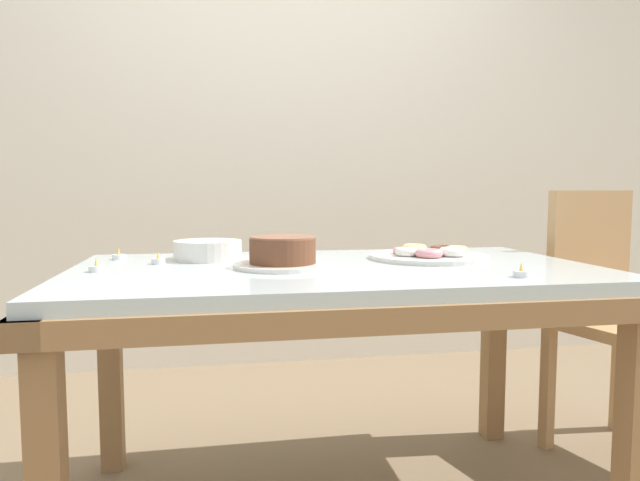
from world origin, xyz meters
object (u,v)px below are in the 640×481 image
(chair, at_px, (615,308))
(tealight_centre, at_px, (521,273))
(tealight_right_edge, at_px, (96,268))
(tealight_near_front, at_px, (158,261))
(cake_chocolate_round, at_px, (283,254))
(plate_stack, at_px, (208,250))
(pastry_platter, at_px, (429,255))
(tealight_left_edge, at_px, (119,256))

(chair, distance_m, tealight_centre, 0.83)
(tealight_right_edge, xyz_separation_m, tealight_centre, (1.06, -0.29, 0.00))
(chair, bearing_deg, tealight_near_front, -178.12)
(cake_chocolate_round, relative_size, plate_stack, 1.33)
(pastry_platter, bearing_deg, tealight_left_edge, 170.55)
(chair, xyz_separation_m, cake_chocolate_round, (-1.21, -0.19, 0.24))
(pastry_platter, height_order, tealight_centre, pastry_platter)
(pastry_platter, xyz_separation_m, tealight_left_edge, (-0.96, 0.16, -0.00))
(plate_stack, distance_m, tealight_centre, 0.93)
(tealight_right_edge, distance_m, tealight_near_front, 0.20)
(tealight_centre, bearing_deg, chair, 36.58)
(tealight_centre, bearing_deg, plate_stack, 146.39)
(tealight_right_edge, xyz_separation_m, tealight_near_front, (0.15, 0.14, 0.00))
(chair, bearing_deg, tealight_left_edge, 177.19)
(pastry_platter, bearing_deg, cake_chocolate_round, -166.62)
(plate_stack, height_order, tealight_left_edge, plate_stack)
(chair, height_order, pastry_platter, chair)
(chair, xyz_separation_m, tealight_left_edge, (-1.69, 0.08, 0.21))
(pastry_platter, bearing_deg, tealight_centre, -78.18)
(plate_stack, distance_m, tealight_right_edge, 0.36)
(pastry_platter, distance_m, tealight_near_front, 0.83)
(pastry_platter, height_order, tealight_right_edge, pastry_platter)
(cake_chocolate_round, xyz_separation_m, tealight_right_edge, (-0.50, 0.00, -0.03))
(plate_stack, bearing_deg, chair, -1.28)
(tealight_right_edge, bearing_deg, chair, 6.29)
(tealight_left_edge, distance_m, tealight_centre, 1.19)
(cake_chocolate_round, height_order, plate_stack, cake_chocolate_round)
(pastry_platter, height_order, tealight_left_edge, pastry_platter)
(cake_chocolate_round, height_order, tealight_left_edge, cake_chocolate_round)
(chair, distance_m, tealight_near_front, 1.57)
(tealight_centre, bearing_deg, tealight_near_front, 154.81)
(plate_stack, height_order, tealight_right_edge, plate_stack)
(pastry_platter, height_order, plate_stack, plate_stack)
(chair, relative_size, tealight_near_front, 23.50)
(plate_stack, relative_size, tealight_right_edge, 5.25)
(pastry_platter, distance_m, tealight_left_edge, 0.97)
(cake_chocolate_round, distance_m, tealight_right_edge, 0.50)
(tealight_near_front, distance_m, tealight_centre, 1.01)
(chair, relative_size, tealight_left_edge, 23.50)
(chair, relative_size, plate_stack, 4.48)
(pastry_platter, xyz_separation_m, tealight_centre, (0.08, -0.40, -0.00))
(plate_stack, xyz_separation_m, tealight_right_edge, (-0.29, -0.22, -0.02))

